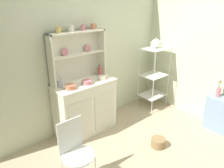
% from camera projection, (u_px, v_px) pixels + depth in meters
% --- Properties ---
extents(ground_plane, '(3.84, 3.84, 0.00)m').
position_uv_depth(ground_plane, '(163.00, 168.00, 2.85)').
color(ground_plane, tan).
rests_on(ground_plane, ground).
extents(wall_back, '(3.84, 0.05, 2.50)m').
position_uv_depth(wall_back, '(87.00, 53.00, 3.51)').
color(wall_back, beige).
rests_on(wall_back, ground).
extents(hutch_cabinet, '(0.99, 0.45, 0.87)m').
position_uv_depth(hutch_cabinet, '(85.00, 107.00, 3.47)').
color(hutch_cabinet, silver).
rests_on(hutch_cabinet, ground).
extents(hutch_shelf_unit, '(0.92, 0.18, 0.76)m').
position_uv_depth(hutch_shelf_unit, '(77.00, 53.00, 3.27)').
color(hutch_shelf_unit, silver).
rests_on(hutch_shelf_unit, hutch_cabinet).
extents(bakers_rack, '(0.49, 0.40, 1.21)m').
position_uv_depth(bakers_rack, '(154.00, 72.00, 4.20)').
color(bakers_rack, silver).
rests_on(bakers_rack, ground).
extents(side_shelf_blue, '(0.28, 0.48, 0.57)m').
position_uv_depth(side_shelf_blue, '(221.00, 115.00, 3.57)').
color(side_shelf_blue, '#849EBC').
rests_on(side_shelf_blue, ground).
extents(wire_chair, '(0.36, 0.36, 0.85)m').
position_uv_depth(wire_chair, '(75.00, 149.00, 2.41)').
color(wire_chair, white).
rests_on(wire_chair, ground).
extents(floor_basket, '(0.21, 0.21, 0.13)m').
position_uv_depth(floor_basket, '(158.00, 142.00, 3.24)').
color(floor_basket, '#93754C').
rests_on(floor_basket, ground).
extents(cup_gold_0, '(0.08, 0.07, 0.09)m').
position_uv_depth(cup_gold_0, '(58.00, 30.00, 2.92)').
color(cup_gold_0, '#DBB760').
rests_on(cup_gold_0, hutch_shelf_unit).
extents(cup_cream_1, '(0.09, 0.08, 0.09)m').
position_uv_depth(cup_cream_1, '(71.00, 28.00, 3.04)').
color(cup_cream_1, silver).
rests_on(cup_cream_1, hutch_shelf_unit).
extents(cup_rose_2, '(0.08, 0.07, 0.08)m').
position_uv_depth(cup_rose_2, '(83.00, 28.00, 3.17)').
color(cup_rose_2, '#D17A84').
rests_on(cup_rose_2, hutch_shelf_unit).
extents(cup_terracotta_3, '(0.09, 0.08, 0.08)m').
position_uv_depth(cup_terracotta_3, '(93.00, 26.00, 3.29)').
color(cup_terracotta_3, '#C67556').
rests_on(cup_terracotta_3, hutch_shelf_unit).
extents(bowl_mixing_large, '(0.15, 0.15, 0.06)m').
position_uv_depth(bowl_mixing_large, '(70.00, 87.00, 3.08)').
color(bowl_mixing_large, '#C67556').
rests_on(bowl_mixing_large, hutch_cabinet).
extents(bowl_floral_medium, '(0.16, 0.16, 0.06)m').
position_uv_depth(bowl_floral_medium, '(87.00, 82.00, 3.25)').
color(bowl_floral_medium, '#D17A84').
rests_on(bowl_floral_medium, hutch_cabinet).
extents(bowl_cream_small, '(0.12, 0.12, 0.06)m').
position_uv_depth(bowl_cream_small, '(102.00, 78.00, 3.43)').
color(bowl_cream_small, silver).
rests_on(bowl_cream_small, hutch_cabinet).
extents(jam_bottle, '(0.05, 0.05, 0.19)m').
position_uv_depth(jam_bottle, '(99.00, 71.00, 3.57)').
color(jam_bottle, '#B74C47').
rests_on(jam_bottle, hutch_cabinet).
extents(utensil_jar, '(0.08, 0.08, 0.25)m').
position_uv_depth(utensil_jar, '(60.00, 83.00, 3.12)').
color(utensil_jar, '#B2B7C6').
rests_on(utensil_jar, hutch_cabinet).
extents(porcelain_teapot, '(0.26, 0.17, 0.19)m').
position_uv_depth(porcelain_teapot, '(156.00, 43.00, 3.99)').
color(porcelain_teapot, white).
rests_on(porcelain_teapot, bakers_rack).
extents(flower_vase, '(0.07, 0.07, 0.30)m').
position_uv_depth(flower_vase, '(218.00, 91.00, 3.51)').
color(flower_vase, '#D17A84').
rests_on(flower_vase, side_shelf_blue).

